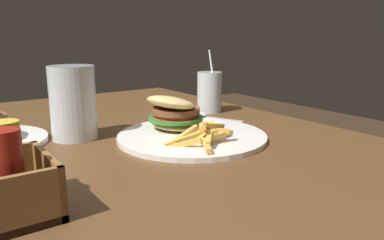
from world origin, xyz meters
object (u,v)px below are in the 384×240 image
(meal_plate_near, at_px, (184,126))
(beer_glass, at_px, (73,104))
(juice_glass, at_px, (210,94))
(condiment_caddy, at_px, (12,182))
(spoon, at_px, (201,115))

(meal_plate_near, height_order, beer_glass, beer_glass)
(juice_glass, distance_m, condiment_caddy, 0.67)
(meal_plate_near, relative_size, condiment_caddy, 2.41)
(beer_glass, bearing_deg, condiment_caddy, 149.06)
(meal_plate_near, height_order, spoon, meal_plate_near)
(juice_glass, bearing_deg, beer_glass, 97.35)
(beer_glass, height_order, spoon, beer_glass)
(meal_plate_near, distance_m, condiment_caddy, 0.40)
(spoon, bearing_deg, condiment_caddy, 94.57)
(beer_glass, height_order, juice_glass, juice_glass)
(spoon, xyz_separation_m, condiment_caddy, (-0.29, 0.51, 0.03))
(beer_glass, bearing_deg, meal_plate_near, -122.51)
(meal_plate_near, bearing_deg, juice_glass, -49.64)
(meal_plate_near, distance_m, spoon, 0.19)
(beer_glass, bearing_deg, spoon, -89.16)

